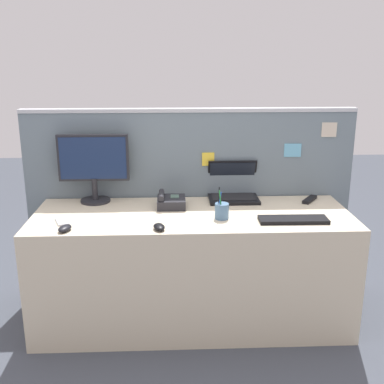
{
  "coord_description": "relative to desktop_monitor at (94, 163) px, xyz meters",
  "views": [
    {
      "loc": [
        -0.12,
        -2.69,
        1.64
      ],
      "look_at": [
        0.0,
        0.05,
        0.83
      ],
      "focal_mm": 44.2,
      "sensor_mm": 36.0,
      "label": 1
    }
  ],
  "objects": [
    {
      "name": "pen_cup",
      "position": [
        0.79,
        -0.37,
        -0.21
      ],
      "size": [
        0.08,
        0.08,
        0.19
      ],
      "color": "#4C7093",
      "rests_on": "desk"
    },
    {
      "name": "laptop",
      "position": [
        0.9,
        0.04,
        -0.19
      ],
      "size": [
        0.32,
        0.28,
        0.25
      ],
      "color": "black",
      "rests_on": "desk"
    },
    {
      "name": "keyboard_main",
      "position": [
        1.19,
        -0.44,
        -0.24
      ],
      "size": [
        0.4,
        0.13,
        0.02
      ],
      "primitive_type": "cube",
      "rotation": [
        0.0,
        0.0,
        -0.01
      ],
      "color": "black",
      "rests_on": "desk"
    },
    {
      "name": "tv_remote",
      "position": [
        1.4,
        -0.05,
        -0.24
      ],
      "size": [
        0.13,
        0.16,
        0.02
      ],
      "primitive_type": "cube",
      "rotation": [
        0.0,
        0.0,
        -0.61
      ],
      "color": "black",
      "rests_on": "desk"
    },
    {
      "name": "desk_phone",
      "position": [
        0.49,
        -0.13,
        -0.22
      ],
      "size": [
        0.18,
        0.19,
        0.09
      ],
      "color": "#232328",
      "rests_on": "desk"
    },
    {
      "name": "computer_mouse_left_hand",
      "position": [
        0.43,
        -0.54,
        -0.24
      ],
      "size": [
        0.08,
        0.11,
        0.03
      ],
      "primitive_type": "ellipsoid",
      "rotation": [
        0.0,
        0.0,
        0.23
      ],
      "color": "black",
      "rests_on": "desk"
    },
    {
      "name": "cubicle_divider",
      "position": [
        0.62,
        0.11,
        -0.31
      ],
      "size": [
        2.18,
        0.08,
        1.3
      ],
      "color": "slate",
      "rests_on": "ground_plane"
    },
    {
      "name": "desktop_monitor",
      "position": [
        0.0,
        0.0,
        0.0
      ],
      "size": [
        0.45,
        0.19,
        0.44
      ],
      "color": "#232328",
      "rests_on": "desk"
    },
    {
      "name": "ground_plane",
      "position": [
        0.62,
        -0.27,
        -0.97
      ],
      "size": [
        10.0,
        10.0,
        0.0
      ],
      "primitive_type": "plane",
      "color": "#424751"
    },
    {
      "name": "computer_mouse_right_hand",
      "position": [
        -0.09,
        -0.54,
        -0.24
      ],
      "size": [
        0.09,
        0.11,
        0.03
      ],
      "primitive_type": "ellipsoid",
      "rotation": [
        0.0,
        0.0,
        -0.3
      ],
      "color": "black",
      "rests_on": "desk"
    },
    {
      "name": "cell_phone_silver_slab",
      "position": [
        -0.13,
        -0.39,
        -0.25
      ],
      "size": [
        0.11,
        0.14,
        0.01
      ],
      "primitive_type": "cube",
      "rotation": [
        0.0,
        0.0,
        0.38
      ],
      "color": "#B7BAC1",
      "rests_on": "desk"
    },
    {
      "name": "desk",
      "position": [
        0.62,
        -0.27,
        -0.61
      ],
      "size": [
        1.91,
        0.68,
        0.71
      ],
      "primitive_type": "cube",
      "color": "beige",
      "rests_on": "ground_plane"
    }
  ]
}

